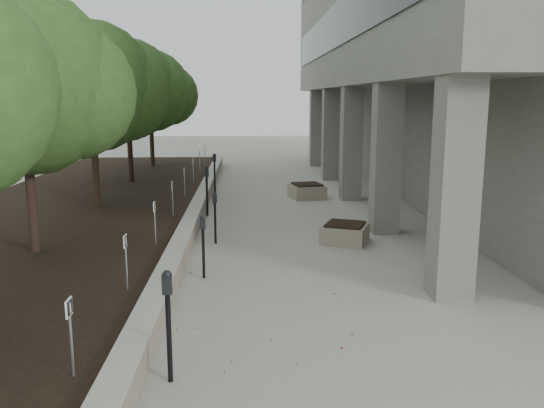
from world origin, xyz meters
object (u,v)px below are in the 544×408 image
object	(u,v)px
parking_meter_5	(215,173)
parking_meter_1	(169,327)
parking_meter_2	(203,247)
crabapple_tree_2	(25,122)
planter_back	(307,191)
crabapple_tree_3	(92,115)
parking_meter_3	(215,218)
crabapple_tree_4	(128,111)
parking_meter_4	(207,191)
crabapple_tree_5	(151,108)
planter_front	(345,233)

from	to	relation	value
parking_meter_5	parking_meter_1	bearing A→B (deg)	-88.09
parking_meter_1	parking_meter_5	xyz separation A→B (m)	(-0.24, 14.57, 0.01)
parking_meter_5	parking_meter_2	bearing A→B (deg)	-87.07
parking_meter_1	parking_meter_5	size ratio (longest dim) A/B	0.99
crabapple_tree_2	planter_back	world-z (taller)	crabapple_tree_2
crabapple_tree_3	parking_meter_2	distance (m)	7.20
parking_meter_3	parking_meter_5	bearing A→B (deg)	97.09
crabapple_tree_2	crabapple_tree_4	size ratio (longest dim) A/B	1.00
crabapple_tree_2	parking_meter_5	size ratio (longest dim) A/B	3.58
parking_meter_1	planter_back	world-z (taller)	parking_meter_1
crabapple_tree_3	parking_meter_4	world-z (taller)	crabapple_tree_3
parking_meter_5	planter_back	xyz separation A→B (m)	(3.43, -1.32, -0.49)
crabapple_tree_4	planter_back	bearing A→B (deg)	-14.16
crabapple_tree_2	parking_meter_2	bearing A→B (deg)	-11.43
parking_meter_2	parking_meter_4	distance (m)	6.11
parking_meter_3	crabapple_tree_2	bearing A→B (deg)	-148.02
parking_meter_3	crabapple_tree_5	bearing A→B (deg)	109.62
parking_meter_4	parking_meter_1	bearing A→B (deg)	-93.97
crabapple_tree_4	crabapple_tree_5	xyz separation A→B (m)	(0.00, 5.00, 0.00)
parking_meter_2	crabapple_tree_2	bearing A→B (deg)	167.87
crabapple_tree_5	parking_meter_2	size ratio (longest dim) A/B	4.17
parking_meter_2	planter_back	size ratio (longest dim) A/B	1.14
crabapple_tree_4	planter_back	size ratio (longest dim) A/B	4.74
crabapple_tree_2	parking_meter_3	distance (m)	4.86
parking_meter_2	parking_meter_5	distance (m)	10.37
crabapple_tree_4	parking_meter_5	size ratio (longest dim) A/B	3.58
crabapple_tree_4	crabapple_tree_2	bearing A→B (deg)	-90.00
parking_meter_4	planter_front	distance (m)	5.06
crabapple_tree_4	parking_meter_1	bearing A→B (deg)	-76.84
crabapple_tree_4	parking_meter_3	distance (m)	9.17
crabapple_tree_5	parking_meter_1	size ratio (longest dim) A/B	3.62
crabapple_tree_2	planter_front	distance (m)	7.78
crabapple_tree_2	crabapple_tree_3	size ratio (longest dim) A/B	1.00
parking_meter_1	planter_back	distance (m)	13.63
crabapple_tree_2	planter_front	world-z (taller)	crabapple_tree_2
crabapple_tree_2	crabapple_tree_5	bearing A→B (deg)	90.00
crabapple_tree_2	parking_meter_3	size ratio (longest dim) A/B	4.14
parking_meter_3	planter_front	world-z (taller)	parking_meter_3
parking_meter_1	parking_meter_3	world-z (taller)	parking_meter_1
crabapple_tree_2	planter_back	size ratio (longest dim) A/B	4.74
crabapple_tree_5	parking_meter_4	xyz separation A→B (m)	(3.25, -9.63, -2.35)
crabapple_tree_2	parking_meter_3	xyz separation A→B (m)	(3.69, 1.98, -2.46)
parking_meter_1	parking_meter_4	xyz separation A→B (m)	(-0.24, 10.30, 0.02)
crabapple_tree_2	planter_back	bearing A→B (deg)	51.23
crabapple_tree_2	parking_meter_2	xyz separation A→B (m)	(3.61, -0.73, -2.47)
crabapple_tree_2	crabapple_tree_5	size ratio (longest dim) A/B	1.00
parking_meter_4	parking_meter_3	bearing A→B (deg)	-87.89
crabapple_tree_2	planter_back	xyz separation A→B (m)	(6.68, 8.32, -2.85)
crabapple_tree_4	planter_front	distance (m)	11.02
crabapple_tree_2	parking_meter_4	xyz separation A→B (m)	(3.25, 5.37, -2.35)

